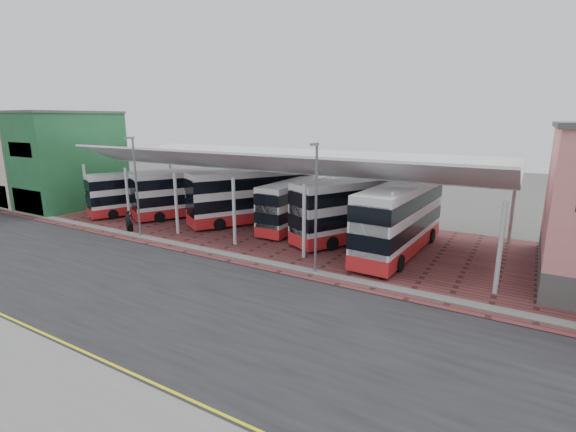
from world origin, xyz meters
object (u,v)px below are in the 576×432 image
object	(u,v)px
bus_0	(142,192)
bus_4	(359,210)
bus_1	(190,193)
pedestrian	(129,221)
bus_5	(400,219)
bus_3	(297,204)
bus_2	(252,196)

from	to	relation	value
bus_0	bus_4	size ratio (longest dim) A/B	0.89
bus_1	pedestrian	xyz separation A→B (m)	(-0.08, -7.29, -1.30)
bus_5	pedestrian	xyz separation A→B (m)	(-21.25, -6.17, -1.52)
bus_4	pedestrian	size ratio (longest dim) A/B	6.32
bus_3	bus_5	size ratio (longest dim) A/B	0.84
bus_3	bus_2	bearing A→B (deg)	-174.62
bus_5	pedestrian	world-z (taller)	bus_5
bus_1	pedestrian	bearing A→B (deg)	-63.12
bus_0	bus_5	xyz separation A→B (m)	(26.25, 0.46, 0.35)
bus_5	bus_3	bearing A→B (deg)	168.13
pedestrian	bus_1	bearing A→B (deg)	19.01
bus_3	pedestrian	world-z (taller)	bus_3
bus_2	pedestrian	distance (m)	10.86
bus_2	bus_5	xyz separation A→B (m)	(14.26, -2.01, 0.02)
bus_2	bus_1	bearing A→B (deg)	-142.50
bus_4	bus_3	bearing A→B (deg)	-159.67
bus_5	pedestrian	size ratio (longest dim) A/B	6.55
pedestrian	bus_0	bearing A→B (deg)	60.88
pedestrian	bus_2	bearing A→B (deg)	-20.81
bus_3	pedestrian	distance (m)	14.42
bus_2	pedestrian	world-z (taller)	bus_2
bus_3	bus_4	size ratio (longest dim) A/B	0.87
bus_1	bus_5	size ratio (longest dim) A/B	0.89
bus_2	pedestrian	xyz separation A→B (m)	(-6.98, -8.18, -1.50)
bus_0	bus_3	size ratio (longest dim) A/B	1.02
bus_0	bus_3	world-z (taller)	bus_0
bus_0	bus_1	distance (m)	5.33
bus_2	bus_0	bearing A→B (deg)	-138.19
bus_3	bus_5	xyz separation A→B (m)	(9.76, -2.47, 0.37)
bus_0	bus_4	world-z (taller)	bus_4
bus_1	bus_3	distance (m)	11.48
bus_4	pedestrian	distance (m)	19.24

